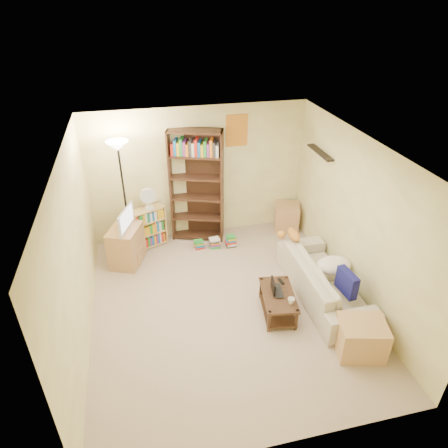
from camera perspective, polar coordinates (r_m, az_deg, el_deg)
The scene contains 19 objects.
room at distance 5.33m, azimuth 0.38°, elevation 1.53°, with size 4.50×4.54×2.52m.
sofa at distance 6.47m, azimuth 14.13°, elevation -7.71°, with size 0.82×2.08×0.61m, color beige.
navy_pillow at distance 6.05m, azimuth 17.15°, elevation -8.00°, with size 0.40×0.12×0.36m, color navy.
cream_blanket at distance 6.44m, azimuth 15.38°, elevation -5.70°, with size 0.56×0.40×0.24m, color white.
tabby_cat at distance 6.73m, azimuth 9.60°, elevation -1.48°, with size 0.47×0.17×0.16m.
coffee_table at distance 6.07m, azimuth 7.71°, elevation -10.86°, with size 0.57×0.88×0.37m.
laptop at distance 6.02m, azimuth 8.10°, elevation -9.39°, with size 0.26×0.36×0.03m, color black.
laptop_screen at distance 5.93m, azimuth 7.04°, elevation -8.76°, with size 0.01×0.27×0.18m, color white.
mug at distance 5.81m, azimuth 9.56°, elevation -10.79°, with size 0.10×0.10×0.09m, color white.
tv_remote at distance 6.19m, azimuth 8.14°, elevation -8.09°, with size 0.05×0.15×0.02m, color black.
tv_stand at distance 7.17m, azimuth -13.78°, elevation -3.01°, with size 0.47×0.65×0.70m, color tan.
television at distance 6.90m, azimuth -14.32°, elevation 0.70°, with size 0.32×0.63×0.37m, color black.
tall_bookshelf at distance 7.33m, azimuth -3.92°, elevation 5.69°, with size 1.02×0.61×2.14m.
short_bookshelf at distance 7.52m, azimuth -10.66°, elevation -0.48°, with size 0.66×0.46×0.79m.
desk_fan at distance 7.19m, azimuth -10.76°, elevation 3.69°, with size 0.28×0.16×0.42m.
floor_lamp at distance 6.79m, azimuth -14.58°, elevation 7.92°, with size 0.36×0.36×2.14m.
side_table at distance 8.10m, azimuth 8.98°, elevation 1.04°, with size 0.46×0.46×0.53m, color tan.
end_cabinet at distance 5.75m, azimuth 18.98°, elevation -15.13°, with size 0.60×0.50×0.50m, color tan.
book_stacks at distance 7.50m, azimuth -1.04°, elevation -2.65°, with size 0.79×0.24×0.24m.
Camera 1 is at (-1.08, -4.53, 4.22)m, focal length 32.00 mm.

